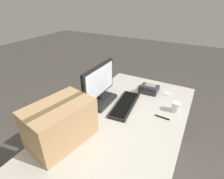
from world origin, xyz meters
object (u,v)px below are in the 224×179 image
at_px(monitor, 99,88).
at_px(pen_marker, 162,117).
at_px(sticky_note_pad, 167,93).
at_px(desk_phone, 149,89).
at_px(cardboard_box, 60,123).
at_px(paper_cup_right, 176,107).
at_px(keyboard, 125,105).

xyz_separation_m(monitor, pen_marker, (0.04, -0.58, -0.14)).
distance_m(monitor, sticky_note_pad, 0.70).
bearing_deg(sticky_note_pad, monitor, 130.97).
distance_m(desk_phone, sticky_note_pad, 0.18).
bearing_deg(sticky_note_pad, cardboard_box, 153.32).
distance_m(paper_cup_right, cardboard_box, 0.95).
relative_size(monitor, sticky_note_pad, 6.08).
xyz_separation_m(paper_cup_right, cardboard_box, (-0.71, 0.62, 0.10)).
distance_m(monitor, pen_marker, 0.60).
relative_size(cardboard_box, pen_marker, 3.91).
bearing_deg(pen_marker, keyboard, -179.35).
xyz_separation_m(pen_marker, sticky_note_pad, (0.41, 0.06, -0.00)).
height_order(monitor, desk_phone, monitor).
bearing_deg(desk_phone, paper_cup_right, -128.28).
bearing_deg(pen_marker, cardboard_box, -131.25).
distance_m(paper_cup_right, pen_marker, 0.17).
relative_size(monitor, pen_marker, 3.82).
relative_size(monitor, keyboard, 0.98).
height_order(paper_cup_right, sticky_note_pad, paper_cup_right).
relative_size(pen_marker, sticky_note_pad, 1.59).
xyz_separation_m(desk_phone, paper_cup_right, (-0.23, -0.31, 0.01)).
height_order(desk_phone, pen_marker, desk_phone).
bearing_deg(paper_cup_right, monitor, 105.84).
xyz_separation_m(cardboard_box, pen_marker, (0.56, -0.55, -0.14)).
xyz_separation_m(desk_phone, pen_marker, (-0.37, -0.23, -0.02)).
bearing_deg(keyboard, desk_phone, -22.22).
height_order(desk_phone, cardboard_box, cardboard_box).
relative_size(cardboard_box, sticky_note_pad, 6.23).
relative_size(keyboard, paper_cup_right, 5.44).
bearing_deg(paper_cup_right, keyboard, 107.80).
distance_m(monitor, paper_cup_right, 0.68).
height_order(cardboard_box, pen_marker, cardboard_box).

